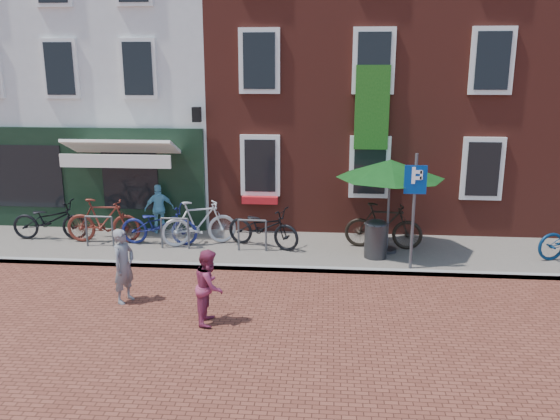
# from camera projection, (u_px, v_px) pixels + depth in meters

# --- Properties ---
(ground) EXTENTS (80.00, 80.00, 0.00)m
(ground) POSITION_uv_depth(u_px,v_px,m) (225.00, 270.00, 13.30)
(ground) COLOR brown
(sidewalk) EXTENTS (24.00, 3.00, 0.10)m
(sidewalk) POSITION_uv_depth(u_px,v_px,m) (273.00, 249.00, 14.65)
(sidewalk) COLOR slate
(sidewalk) RESTS_ON ground
(building_stucco) EXTENTS (8.00, 8.00, 9.00)m
(building_stucco) POSITION_uv_depth(u_px,v_px,m) (115.00, 71.00, 19.38)
(building_stucco) COLOR silver
(building_stucco) RESTS_ON ground
(building_brick_mid) EXTENTS (6.00, 8.00, 10.00)m
(building_brick_mid) POSITION_uv_depth(u_px,v_px,m) (319.00, 56.00, 18.66)
(building_brick_mid) COLOR maroon
(building_brick_mid) RESTS_ON ground
(building_brick_right) EXTENTS (6.00, 8.00, 10.00)m
(building_brick_right) POSITION_uv_depth(u_px,v_px,m) (506.00, 56.00, 18.14)
(building_brick_right) COLOR maroon
(building_brick_right) RESTS_ON ground
(litter_bin) EXTENTS (0.56, 0.56, 1.02)m
(litter_bin) POSITION_uv_depth(u_px,v_px,m) (376.00, 237.00, 13.77)
(litter_bin) COLOR #323234
(litter_bin) RESTS_ON sidewalk
(parking_sign) EXTENTS (0.50, 0.08, 2.69)m
(parking_sign) POSITION_uv_depth(u_px,v_px,m) (414.00, 196.00, 12.71)
(parking_sign) COLOR #4C4C4F
(parking_sign) RESTS_ON sidewalk
(parasol) EXTENTS (2.65, 2.65, 2.46)m
(parasol) POSITION_uv_depth(u_px,v_px,m) (390.00, 165.00, 13.78)
(parasol) COLOR #4C4C4F
(parasol) RESTS_ON sidewalk
(woman) EXTENTS (0.53, 0.65, 1.53)m
(woman) POSITION_uv_depth(u_px,v_px,m) (124.00, 266.00, 11.34)
(woman) COLOR slate
(woman) RESTS_ON ground
(boy) EXTENTS (0.56, 0.70, 1.41)m
(boy) POSITION_uv_depth(u_px,v_px,m) (209.00, 286.00, 10.42)
(boy) COLOR #943052
(boy) RESTS_ON ground
(cafe_person) EXTENTS (0.88, 0.64, 1.38)m
(cafe_person) POSITION_uv_depth(u_px,v_px,m) (159.00, 209.00, 15.81)
(cafe_person) COLOR #7BC8E1
(cafe_person) RESTS_ON sidewalk
(bicycle_0) EXTENTS (2.08, 0.83, 1.07)m
(bicycle_0) POSITION_uv_depth(u_px,v_px,m) (50.00, 220.00, 15.23)
(bicycle_0) COLOR black
(bicycle_0) RESTS_ON sidewalk
(bicycle_1) EXTENTS (2.00, 0.66, 1.19)m
(bicycle_1) POSITION_uv_depth(u_px,v_px,m) (103.00, 221.00, 14.94)
(bicycle_1) COLOR maroon
(bicycle_1) RESTS_ON sidewalk
(bicycle_2) EXTENTS (2.04, 0.72, 1.07)m
(bicycle_2) POSITION_uv_depth(u_px,v_px,m) (159.00, 225.00, 14.79)
(bicycle_2) COLOR #141A54
(bicycle_2) RESTS_ON sidewalk
(bicycle_3) EXTENTS (2.04, 1.27, 1.19)m
(bicycle_3) POSITION_uv_depth(u_px,v_px,m) (199.00, 223.00, 14.72)
(bicycle_3) COLOR #B7B8BA
(bicycle_3) RESTS_ON sidewalk
(bicycle_4) EXTENTS (2.16, 1.41, 1.07)m
(bicycle_4) POSITION_uv_depth(u_px,v_px,m) (263.00, 227.00, 14.57)
(bicycle_4) COLOR black
(bicycle_4) RESTS_ON sidewalk
(bicycle_5) EXTENTS (2.03, 0.78, 1.19)m
(bicycle_5) POSITION_uv_depth(u_px,v_px,m) (383.00, 226.00, 14.45)
(bicycle_5) COLOR black
(bicycle_5) RESTS_ON sidewalk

